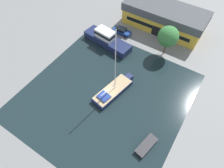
% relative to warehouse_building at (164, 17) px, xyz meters
% --- Properties ---
extents(ground_plane, '(440.00, 440.00, 0.00)m').
position_rel_warehouse_building_xyz_m(ground_plane, '(-0.43, -25.48, -2.81)').
color(ground_plane, gray).
extents(water_canal, '(29.53, 30.49, 0.01)m').
position_rel_warehouse_building_xyz_m(water_canal, '(-0.43, -25.48, -2.81)').
color(water_canal, '#19282D').
rests_on(water_canal, ground).
extents(warehouse_building, '(20.02, 8.47, 5.55)m').
position_rel_warehouse_building_xyz_m(warehouse_building, '(0.00, 0.00, 0.00)').
color(warehouse_building, gold).
rests_on(warehouse_building, ground).
extents(quay_tree_near_building, '(4.46, 4.46, 7.04)m').
position_rel_warehouse_building_xyz_m(quay_tree_near_building, '(4.29, -8.74, 1.99)').
color(quay_tree_near_building, brown).
rests_on(quay_tree_near_building, ground).
extents(parked_car, '(4.64, 1.83, 1.55)m').
position_rel_warehouse_building_xyz_m(parked_car, '(-7.41, -7.98, -2.02)').
color(parked_car, navy).
rests_on(parked_car, ground).
extents(sailboat_moored, '(4.56, 9.97, 14.71)m').
position_rel_warehouse_building_xyz_m(sailboat_moored, '(0.42, -24.11, -2.18)').
color(sailboat_moored, '#19234C').
rests_on(sailboat_moored, water_canal).
extents(motor_cruiser, '(12.43, 5.08, 3.62)m').
position_rel_warehouse_building_xyz_m(motor_cruiser, '(-8.36, -13.07, -1.50)').
color(motor_cruiser, '#19234C').
rests_on(motor_cruiser, water_canal).
extents(small_dinghy, '(2.46, 4.46, 0.72)m').
position_rel_warehouse_building_xyz_m(small_dinghy, '(10.76, -30.31, -2.44)').
color(small_dinghy, '#23282D').
rests_on(small_dinghy, water_canal).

